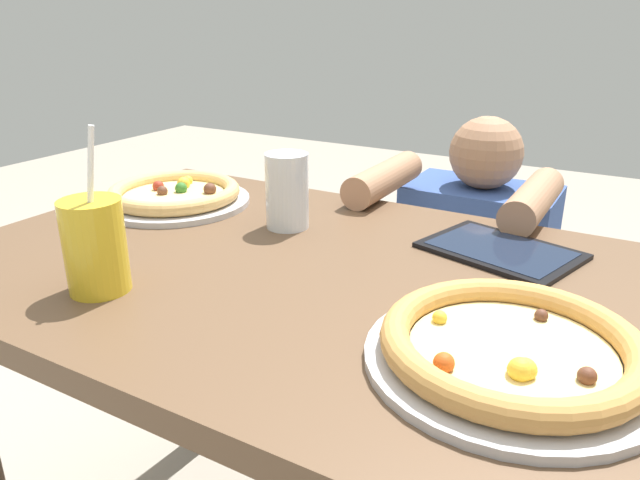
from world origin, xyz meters
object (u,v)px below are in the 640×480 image
(diner_seated, at_px, (470,305))
(tablet, at_px, (501,250))
(pizza_near, at_px, (511,348))
(pizza_far, at_px, (175,195))
(water_cup_clear, at_px, (287,190))
(drink_cup_colored, at_px, (95,246))

(diner_seated, bearing_deg, tablet, -70.52)
(pizza_near, distance_m, pizza_far, 0.80)
(water_cup_clear, xyz_separation_m, tablet, (0.38, 0.07, -0.07))
(pizza_far, height_order, tablet, pizza_far)
(drink_cup_colored, bearing_deg, water_cup_clear, 76.54)
(pizza_far, relative_size, tablet, 1.12)
(drink_cup_colored, xyz_separation_m, diner_seated, (0.31, 0.87, -0.40))
(tablet, distance_m, diner_seated, 0.57)
(pizza_far, xyz_separation_m, drink_cup_colored, (0.19, -0.37, 0.05))
(water_cup_clear, bearing_deg, diner_seated, 66.03)
(tablet, bearing_deg, pizza_far, -174.01)
(pizza_far, xyz_separation_m, diner_seated, (0.51, 0.51, -0.35))
(diner_seated, bearing_deg, water_cup_clear, -113.97)
(water_cup_clear, xyz_separation_m, diner_seated, (0.23, 0.51, -0.40))
(pizza_near, relative_size, diner_seated, 0.37)
(water_cup_clear, distance_m, tablet, 0.39)
(pizza_far, height_order, water_cup_clear, water_cup_clear)
(water_cup_clear, relative_size, tablet, 0.50)
(pizza_far, distance_m, diner_seated, 0.80)
(pizza_near, bearing_deg, diner_seated, 107.95)
(drink_cup_colored, distance_m, diner_seated, 1.01)
(pizza_near, xyz_separation_m, tablet, (-0.10, 0.34, -0.02))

